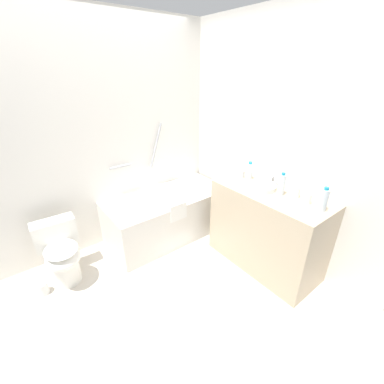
% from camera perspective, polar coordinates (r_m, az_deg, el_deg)
% --- Properties ---
extents(ground_plane, '(3.90, 3.90, 0.00)m').
position_cam_1_polar(ground_plane, '(2.65, -7.42, -22.32)').
color(ground_plane, beige).
extents(wall_back_tiled, '(3.30, 0.10, 2.52)m').
position_cam_1_polar(wall_back_tiled, '(3.01, -21.28, 10.60)').
color(wall_back_tiled, white).
rests_on(wall_back_tiled, ground_plane).
extents(wall_right_mirror, '(0.10, 2.76, 2.52)m').
position_cam_1_polar(wall_right_mirror, '(2.89, 17.76, 10.58)').
color(wall_right_mirror, white).
rests_on(wall_right_mirror, ground_plane).
extents(bathtub, '(1.51, 0.72, 1.38)m').
position_cam_1_polar(bathtub, '(3.27, -5.48, -4.83)').
color(bathtub, silver).
rests_on(bathtub, ground_plane).
extents(toilet, '(0.40, 0.52, 0.64)m').
position_cam_1_polar(toilet, '(2.88, -27.31, -12.10)').
color(toilet, white).
rests_on(toilet, ground_plane).
extents(vanity_counter, '(0.55, 1.17, 0.88)m').
position_cam_1_polar(vanity_counter, '(2.82, 16.36, -8.02)').
color(vanity_counter, tan).
rests_on(vanity_counter, ground_plane).
extents(sink_basin, '(0.29, 0.29, 0.05)m').
position_cam_1_polar(sink_basin, '(2.65, 15.34, 1.27)').
color(sink_basin, white).
rests_on(sink_basin, vanity_counter).
extents(sink_faucet, '(0.10, 0.15, 0.09)m').
position_cam_1_polar(sink_faucet, '(2.78, 17.63, 2.44)').
color(sink_faucet, '#B9B9BE').
rests_on(sink_faucet, vanity_counter).
extents(water_bottle_0, '(0.06, 0.06, 0.22)m').
position_cam_1_polar(water_bottle_0, '(2.54, 19.54, 1.60)').
color(water_bottle_0, silver).
rests_on(water_bottle_0, vanity_counter).
extents(water_bottle_1, '(0.07, 0.07, 0.22)m').
position_cam_1_polar(water_bottle_1, '(2.39, 27.51, -1.58)').
color(water_bottle_1, silver).
rests_on(water_bottle_1, vanity_counter).
extents(water_bottle_2, '(0.07, 0.07, 0.20)m').
position_cam_1_polar(water_bottle_2, '(2.81, 12.80, 4.55)').
color(water_bottle_2, silver).
rests_on(water_bottle_2, vanity_counter).
extents(drinking_glass_0, '(0.06, 0.06, 0.09)m').
position_cam_1_polar(drinking_glass_0, '(2.48, 24.58, -1.36)').
color(drinking_glass_0, white).
rests_on(drinking_glass_0, vanity_counter).
extents(drinking_glass_1, '(0.06, 0.06, 0.10)m').
position_cam_1_polar(drinking_glass_1, '(2.56, 22.41, -0.05)').
color(drinking_glass_1, white).
rests_on(drinking_glass_1, vanity_counter).
extents(drinking_glass_2, '(0.07, 0.07, 0.08)m').
position_cam_1_polar(drinking_glass_2, '(2.87, 11.00, 4.05)').
color(drinking_glass_2, white).
rests_on(drinking_glass_2, vanity_counter).
extents(bath_mat, '(0.50, 0.36, 0.01)m').
position_cam_1_polar(bath_mat, '(3.01, -0.64, -14.74)').
color(bath_mat, white).
rests_on(bath_mat, ground_plane).
extents(toilet_paper_roll, '(0.11, 0.11, 0.13)m').
position_cam_1_polar(toilet_paper_roll, '(2.99, -30.66, -18.16)').
color(toilet_paper_roll, white).
rests_on(toilet_paper_roll, ground_plane).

